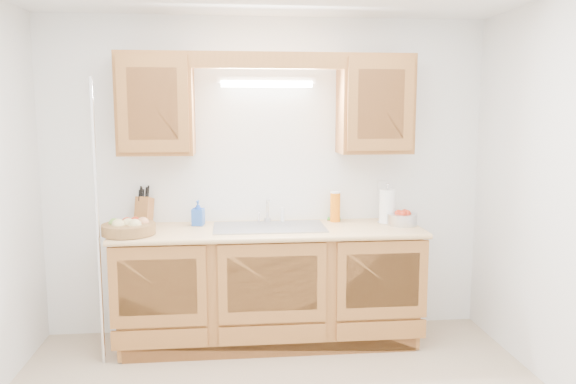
{
  "coord_description": "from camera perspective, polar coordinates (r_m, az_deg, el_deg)",
  "views": [
    {
      "loc": [
        -0.28,
        -2.96,
        1.76
      ],
      "look_at": [
        0.11,
        0.85,
        1.22
      ],
      "focal_mm": 35.0,
      "sensor_mm": 36.0,
      "label": 1
    }
  ],
  "objects": [
    {
      "name": "valance",
      "position": [
        4.17,
        -1.98,
        13.24
      ],
      "size": [
        2.2,
        0.05,
        0.12
      ],
      "primitive_type": "cube",
      "color": "#A2612F",
      "rests_on": "room"
    },
    {
      "name": "apple_bowl",
      "position": [
        4.43,
        11.52,
        -2.64
      ],
      "size": [
        0.25,
        0.25,
        0.12
      ],
      "rotation": [
        0.0,
        0.0,
        -0.07
      ],
      "color": "silver",
      "rests_on": "countertop"
    },
    {
      "name": "knife_block",
      "position": [
        4.5,
        -14.41,
        -1.81
      ],
      "size": [
        0.15,
        0.2,
        0.31
      ],
      "rotation": [
        0.0,
        0.0,
        -0.25
      ],
      "color": "#A2612F",
      "rests_on": "countertop"
    },
    {
      "name": "soap_bottle",
      "position": [
        4.38,
        -9.12,
        -2.11
      ],
      "size": [
        0.1,
        0.11,
        0.19
      ],
      "primitive_type": "imported",
      "rotation": [
        0.0,
        0.0,
        -0.2
      ],
      "color": "blue",
      "rests_on": "countertop"
    },
    {
      "name": "sink",
      "position": [
        4.27,
        -1.91,
        -4.58
      ],
      "size": [
        0.84,
        0.46,
        0.36
      ],
      "color": "#9E9EA3",
      "rests_on": "countertop"
    },
    {
      "name": "fruit_basket",
      "position": [
        4.16,
        -15.88,
        -3.48
      ],
      "size": [
        0.41,
        0.41,
        0.12
      ],
      "rotation": [
        0.0,
        0.0,
        0.1
      ],
      "color": "olive",
      "rests_on": "countertop"
    },
    {
      "name": "upper_cabinet_left",
      "position": [
        4.33,
        -13.26,
        8.67
      ],
      "size": [
        0.55,
        0.33,
        0.75
      ],
      "primitive_type": "cube",
      "color": "#A2612F",
      "rests_on": "room"
    },
    {
      "name": "base_cabinets",
      "position": [
        4.37,
        -1.88,
        -9.57
      ],
      "size": [
        2.2,
        0.6,
        0.86
      ],
      "primitive_type": "cube",
      "color": "#A2612F",
      "rests_on": "ground"
    },
    {
      "name": "countertop",
      "position": [
        4.24,
        -1.9,
        -3.96
      ],
      "size": [
        2.3,
        0.63,
        0.04
      ],
      "primitive_type": "cube",
      "color": "#DBB073",
      "rests_on": "base_cabinets"
    },
    {
      "name": "wire_shelf_pole",
      "position": [
        4.07,
        -18.79,
        -3.18
      ],
      "size": [
        0.03,
        0.03,
        2.0
      ],
      "primitive_type": "cylinder",
      "color": "silver",
      "rests_on": "ground"
    },
    {
      "name": "fluorescent_fixture",
      "position": [
        4.39,
        -2.17,
        11.11
      ],
      "size": [
        0.76,
        0.08,
        0.08
      ],
      "color": "white",
      "rests_on": "room"
    },
    {
      "name": "outlet_plate",
      "position": [
        4.65,
        9.58,
        0.38
      ],
      "size": [
        0.08,
        0.01,
        0.12
      ],
      "primitive_type": "cube",
      "color": "white",
      "rests_on": "room"
    },
    {
      "name": "sponge",
      "position": [
        4.55,
        4.69,
        -2.79
      ],
      "size": [
        0.12,
        0.09,
        0.02
      ],
      "rotation": [
        0.0,
        0.0,
        -0.24
      ],
      "color": "#CC333F",
      "rests_on": "countertop"
    },
    {
      "name": "upper_cabinet_right",
      "position": [
        4.43,
        8.81,
        8.77
      ],
      "size": [
        0.55,
        0.33,
        0.75
      ],
      "primitive_type": "cube",
      "color": "#A2612F",
      "rests_on": "room"
    },
    {
      "name": "room",
      "position": [
        3.01,
        -0.4,
        -1.73
      ],
      "size": [
        3.52,
        3.5,
        2.5
      ],
      "color": "tan",
      "rests_on": "ground"
    },
    {
      "name": "orange_canister",
      "position": [
        4.49,
        4.81,
        -1.48
      ],
      "size": [
        0.09,
        0.09,
        0.24
      ],
      "rotation": [
        0.0,
        0.0,
        -0.15
      ],
      "color": "orange",
      "rests_on": "countertop"
    },
    {
      "name": "paper_towel",
      "position": [
        4.46,
        10.05,
        -1.48
      ],
      "size": [
        0.15,
        0.15,
        0.32
      ],
      "rotation": [
        0.0,
        0.0,
        -0.18
      ],
      "color": "silver",
      "rests_on": "countertop"
    }
  ]
}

